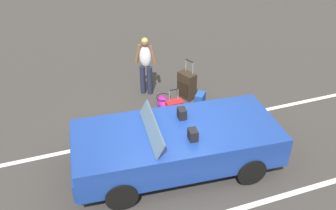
{
  "coord_description": "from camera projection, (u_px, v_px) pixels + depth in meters",
  "views": [
    {
      "loc": [
        2.04,
        5.26,
        5.15
      ],
      "look_at": [
        -0.23,
        -1.19,
        0.75
      ],
      "focal_mm": 38.03,
      "sensor_mm": 36.0,
      "label": 1
    }
  ],
  "objects": [
    {
      "name": "suitcase_large_black",
      "position": [
        187.0,
        85.0,
        9.65
      ],
      "size": [
        0.45,
        0.55,
        1.09
      ],
      "rotation": [
        0.0,
        0.0,
        0.4
      ],
      "color": "#2D2319",
      "rests_on": "ground_plane"
    },
    {
      "name": "ground_plane",
      "position": [
        176.0,
        165.0,
        7.53
      ],
      "size": [
        80.0,
        80.0,
        0.0
      ],
      "primitive_type": "plane",
      "color": "#383533"
    },
    {
      "name": "convertible_car",
      "position": [
        167.0,
        145.0,
        7.17
      ],
      "size": [
        4.27,
        2.1,
        1.24
      ],
      "rotation": [
        0.0,
        0.0,
        -0.09
      ],
      "color": "navy",
      "rests_on": "ground_plane"
    },
    {
      "name": "traveler_person",
      "position": [
        146.0,
        63.0,
        9.54
      ],
      "size": [
        0.56,
        0.39,
        1.65
      ],
      "rotation": [
        0.0,
        0.0,
        1.03
      ],
      "color": "#1E2338",
      "rests_on": "ground_plane"
    },
    {
      "name": "duffel_bag",
      "position": [
        163.0,
        103.0,
        9.32
      ],
      "size": [
        0.39,
        0.65,
        0.34
      ],
      "rotation": [
        0.0,
        0.0,
        1.53
      ],
      "color": "#991E8C",
      "rests_on": "ground_plane"
    },
    {
      "name": "suitcase_small_carryon",
      "position": [
        200.0,
        102.0,
        9.17
      ],
      "size": [
        0.38,
        0.39,
        0.5
      ],
      "rotation": [
        0.0,
        0.0,
        5.55
      ],
      "color": "#1E479E",
      "rests_on": "ground_plane"
    },
    {
      "name": "lot_line_near",
      "position": [
        159.0,
        132.0,
        8.49
      ],
      "size": [
        18.0,
        0.12,
        0.01
      ],
      "primitive_type": "cube",
      "color": "silver",
      "rests_on": "ground_plane"
    },
    {
      "name": "suitcase_medium_bright",
      "position": [
        174.0,
        112.0,
        8.67
      ],
      "size": [
        0.4,
        0.24,
        0.92
      ],
      "rotation": [
        0.0,
        0.0,
        1.57
      ],
      "color": "red",
      "rests_on": "ground_plane"
    }
  ]
}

